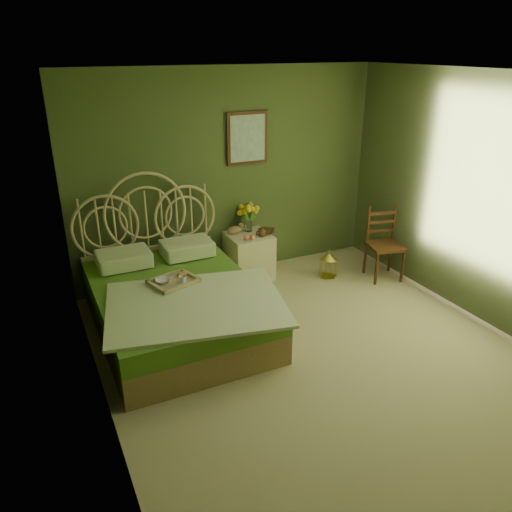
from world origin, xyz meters
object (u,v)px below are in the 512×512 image
bed (175,301)px  nightstand (249,250)px  birdcage (328,265)px  chair (382,238)px

bed → nightstand: 1.51m
bed → birdcage: size_ratio=7.02×
bed → birdcage: 2.21m
nightstand → chair: bearing=-24.9°
bed → birdcage: bearing=10.1°
bed → birdcage: bed is taller
chair → birdcage: size_ratio=2.77×
chair → nightstand: bearing=168.8°
nightstand → birdcage: 1.06m
chair → bed: bearing=-163.5°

